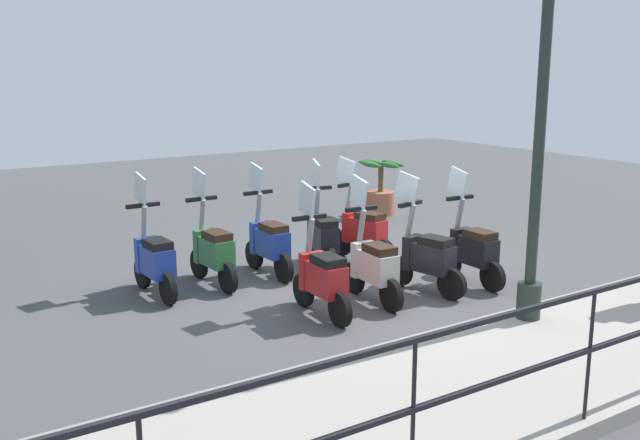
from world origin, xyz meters
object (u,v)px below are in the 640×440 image
object	(u,v)px
scooter_far_1	(322,236)
scooter_near_2	(373,265)
scooter_far_2	(268,241)
potted_palm	(381,192)
scooter_near_0	(472,249)
scooter_near_1	(426,256)
lamp_post_near	(539,148)
scooter_far_0	(362,230)
scooter_far_3	(213,250)
scooter_far_4	(154,259)
scooter_near_3	(321,276)

from	to	relation	value
scooter_far_1	scooter_near_2	bearing A→B (deg)	-174.80
scooter_near_2	scooter_far_2	distance (m)	1.79
potted_palm	scooter_far_2	distance (m)	4.55
scooter_near_0	scooter_near_1	bearing A→B (deg)	89.38
lamp_post_near	scooter_far_0	bearing A→B (deg)	-2.90
scooter_near_0	potted_palm	bearing A→B (deg)	-20.24
potted_palm	scooter_far_3	bearing A→B (deg)	117.34
scooter_far_4	scooter_near_3	bearing A→B (deg)	-144.56
lamp_post_near	scooter_far_4	size ratio (longest dim) A/B	2.74
scooter_near_2	scooter_far_2	world-z (taller)	same
scooter_far_3	scooter_far_4	world-z (taller)	same
scooter_near_0	scooter_far_1	xyz separation A→B (m)	(1.70, 1.26, 0.00)
potted_palm	scooter_far_1	distance (m)	3.97
scooter_far_0	scooter_near_2	bearing A→B (deg)	134.00
potted_palm	lamp_post_near	bearing A→B (deg)	156.85
scooter_near_1	scooter_far_0	world-z (taller)	same
scooter_near_0	scooter_near_3	size ratio (longest dim) A/B	1.00
potted_palm	scooter_far_4	size ratio (longest dim) A/B	0.69
scooter_far_2	potted_palm	bearing A→B (deg)	-58.36
scooter_far_3	scooter_near_0	bearing A→B (deg)	-124.41
scooter_near_0	scooter_far_3	size ratio (longest dim) A/B	1.00
scooter_near_1	scooter_near_2	world-z (taller)	same
lamp_post_near	scooter_far_4	distance (m)	4.80
scooter_near_0	scooter_far_2	distance (m)	2.76
scooter_far_0	potted_palm	bearing A→B (deg)	-55.78
scooter_far_4	potted_palm	bearing A→B (deg)	-68.08
scooter_near_2	potted_palm	bearing A→B (deg)	-35.26
scooter_near_3	scooter_far_3	xyz separation A→B (m)	(1.78, 0.55, 0.00)
scooter_far_0	scooter_far_3	xyz separation A→B (m)	(0.12, 2.37, 0.00)
lamp_post_near	potted_palm	distance (m)	6.55
potted_palm	scooter_far_2	size ratio (longest dim) A/B	0.69
scooter_near_1	scooter_far_1	world-z (taller)	same
scooter_far_3	scooter_far_4	distance (m)	0.81
lamp_post_near	scooter_near_3	size ratio (longest dim) A/B	2.74
scooter_far_1	scooter_far_2	world-z (taller)	same
scooter_far_2	scooter_far_4	world-z (taller)	same
scooter_near_1	scooter_far_0	size ratio (longest dim) A/B	1.00
scooter_far_3	scooter_near_1	bearing A→B (deg)	-132.06
scooter_near_1	scooter_far_4	size ratio (longest dim) A/B	1.00
scooter_near_3	scooter_far_4	bearing A→B (deg)	39.84
scooter_near_1	scooter_far_4	world-z (taller)	same
scooter_near_3	scooter_far_0	xyz separation A→B (m)	(1.66, -1.82, 0.00)
scooter_near_0	scooter_far_1	distance (m)	2.12
scooter_far_0	scooter_far_4	distance (m)	3.18
potted_palm	scooter_near_0	world-z (taller)	scooter_near_0
scooter_near_1	scooter_far_2	bearing A→B (deg)	23.76
scooter_near_0	scooter_near_2	bearing A→B (deg)	88.17
scooter_near_1	scooter_far_2	world-z (taller)	same
lamp_post_near	scooter_near_2	size ratio (longest dim) A/B	2.74
scooter_near_3	scooter_far_4	world-z (taller)	same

